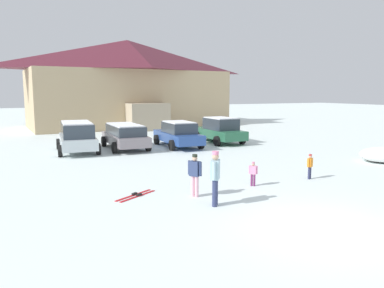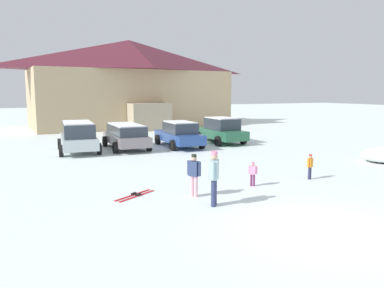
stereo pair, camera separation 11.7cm
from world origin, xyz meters
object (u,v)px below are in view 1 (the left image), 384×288
skier_child_in_orange_jacket (310,165)px  plowed_snow_pile (384,154)px  parked_grey_wagon (125,135)px  parked_green_coupe (220,130)px  pair_of_skis (136,195)px  skier_adult_in_blue_parka (215,175)px  skier_teen_in_navy_coat (195,173)px  skier_child_in_pink_snowsuit (253,172)px  parked_blue_hatchback (178,134)px  ski_lodge (128,83)px  parked_silver_wagon (77,136)px

skier_child_in_orange_jacket → plowed_snow_pile: 6.08m
parked_grey_wagon → parked_green_coupe: bearing=-0.7°
skier_child_in_orange_jacket → pair_of_skis: bearing=174.5°
parked_grey_wagon → skier_adult_in_blue_parka: (-0.73, -12.25, 0.12)m
parked_green_coupe → skier_teen_in_navy_coat: size_ratio=3.24×
plowed_snow_pile → skier_child_in_pink_snowsuit: bearing=-172.4°
skier_adult_in_blue_parka → parked_blue_hatchback: bearing=71.3°
skier_child_in_pink_snowsuit → skier_teen_in_navy_coat: (-2.53, -0.31, 0.29)m
pair_of_skis → skier_child_in_orange_jacket: bearing=-5.5°
parked_grey_wagon → skier_child_in_pink_snowsuit: size_ratio=5.40×
parked_grey_wagon → parked_blue_hatchback: 3.27m
skier_child_in_orange_jacket → skier_teen_in_navy_coat: size_ratio=0.70×
skier_child_in_orange_jacket → ski_lodge: bearing=89.3°
parked_silver_wagon → parked_blue_hatchback: (6.00, -0.64, -0.12)m
parked_grey_wagon → pair_of_skis: bearing=-104.1°
parked_blue_hatchback → pair_of_skis: bearing=-121.1°
parked_blue_hatchback → skier_teen_in_navy_coat: parked_blue_hatchback is taller
parked_silver_wagon → skier_teen_in_navy_coat: (1.95, -11.12, -0.13)m
parked_green_coupe → skier_child_in_pink_snowsuit: (-4.80, -10.69, -0.35)m
parked_blue_hatchback → skier_teen_in_navy_coat: (-4.05, -10.48, -0.01)m
parked_grey_wagon → skier_adult_in_blue_parka: bearing=-93.4°
skier_child_in_pink_snowsuit → parked_green_coupe: bearing=65.8°
parked_silver_wagon → plowed_snow_pile: 16.27m
skier_adult_in_blue_parka → pair_of_skis: skier_adult_in_blue_parka is taller
parked_blue_hatchback → parked_green_coupe: (3.28, 0.53, 0.05)m
parked_blue_hatchback → parked_green_coupe: parked_green_coupe is taller
ski_lodge → skier_teen_in_navy_coat: bearing=-102.0°
parked_silver_wagon → ski_lodge: bearing=63.3°
parked_silver_wagon → parked_grey_wagon: parked_silver_wagon is taller
parked_grey_wagon → plowed_snow_pile: parked_grey_wagon is taller
skier_child_in_orange_jacket → plowed_snow_pile: skier_child_in_orange_jacket is taller
skier_teen_in_navy_coat → pair_of_skis: bearing=151.8°
ski_lodge → skier_adult_in_blue_parka: size_ratio=11.69×
parked_blue_hatchback → skier_child_in_orange_jacket: 10.29m
parked_grey_wagon → plowed_snow_pile: size_ratio=1.87×
ski_lodge → parked_grey_wagon: ski_lodge is taller
ski_lodge → skier_child_in_orange_jacket: size_ratio=19.71×
parked_grey_wagon → skier_child_in_pink_snowsuit: 10.91m
skier_adult_in_blue_parka → plowed_snow_pile: size_ratio=0.65×
parked_grey_wagon → skier_teen_in_navy_coat: (-0.84, -11.09, -0.03)m
parked_blue_hatchback → skier_adult_in_blue_parka: 12.28m
ski_lodge → pair_of_skis: 26.39m
parked_grey_wagon → skier_adult_in_blue_parka: size_ratio=2.89×
skier_child_in_orange_jacket → plowed_snow_pile: (5.95, 1.21, -0.20)m
skier_adult_in_blue_parka → skier_teen_in_navy_coat: (-0.11, 1.16, -0.15)m
ski_lodge → parked_blue_hatchback: ski_lodge is taller
parked_grey_wagon → skier_teen_in_navy_coat: size_ratio=3.42×
parked_grey_wagon → skier_child_in_orange_jacket: 11.68m
plowed_snow_pile → parked_blue_hatchback: bearing=128.1°
ski_lodge → parked_grey_wagon: size_ratio=4.05×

